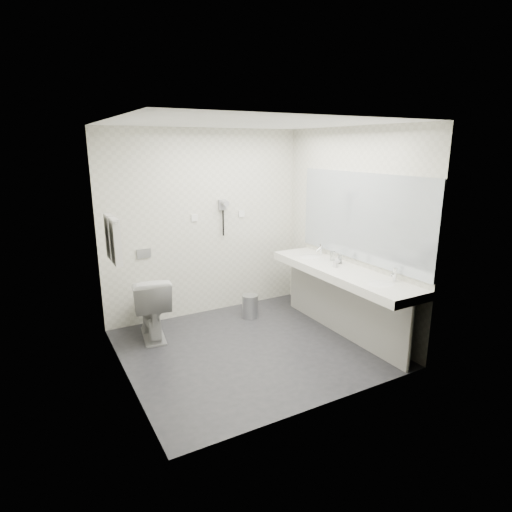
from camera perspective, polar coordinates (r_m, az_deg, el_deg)
floor at (r=5.02m, az=-0.68°, el=-12.27°), size 2.80×2.80×0.00m
ceiling at (r=4.48m, az=-0.78°, el=17.54°), size 2.80×2.80×0.00m
wall_back at (r=5.75m, az=-6.90°, el=4.29°), size 2.80×0.00×2.80m
wall_front at (r=3.54m, az=9.31°, el=-2.37°), size 2.80×0.00×2.80m
wall_left at (r=4.14m, az=-18.06°, el=-0.42°), size 0.00×2.60×2.60m
wall_right at (r=5.39m, az=12.52°, el=3.34°), size 0.00×2.60×2.60m
vanity_counter at (r=5.17m, az=11.41°, el=-2.21°), size 0.55×2.20×0.10m
vanity_panel at (r=5.32m, az=11.39°, el=-6.55°), size 0.03×2.15×0.75m
vanity_post_near at (r=4.67m, az=20.04°, el=-10.29°), size 0.06×0.06×0.75m
vanity_post_far at (r=6.12m, az=5.32°, el=-3.50°), size 0.06×0.06×0.75m
mirror at (r=5.20m, az=13.98°, el=5.09°), size 0.02×2.20×1.05m
basin_near at (r=4.71m, az=16.54°, el=-3.77°), size 0.40×0.31×0.05m
basin_far at (r=5.65m, az=7.19°, el=-0.22°), size 0.40×0.31×0.05m
faucet_near at (r=4.82m, az=18.25°, el=-2.36°), size 0.04×0.04×0.15m
faucet_far at (r=5.74m, az=8.79°, el=0.89°), size 0.04×0.04×0.15m
soap_bottle_a at (r=5.19m, az=10.71°, el=-0.91°), size 0.06×0.06×0.11m
soap_bottle_b at (r=5.36m, az=11.10°, el=-0.45°), size 0.09×0.09×0.11m
glass_left at (r=5.35m, az=11.22°, el=-0.46°), size 0.07×0.07×0.11m
glass_right at (r=5.48m, az=10.31°, el=0.01°), size 0.08×0.08×0.12m
toilet at (r=5.31m, az=-14.02°, el=-6.59°), size 0.55×0.83×0.78m
flush_plate at (r=5.54m, az=-14.90°, el=0.33°), size 0.18×0.02×0.12m
pedal_bin at (r=5.79m, az=-0.81°, el=-6.85°), size 0.24×0.24×0.30m
bin_lid at (r=5.73m, az=-0.82°, el=-5.37°), size 0.22×0.22×0.02m
towel_rail at (r=4.62m, az=-19.10°, el=4.82°), size 0.02×0.62×0.02m
towel_near at (r=4.52m, az=-18.43°, el=1.84°), size 0.07×0.24×0.48m
towel_far at (r=4.79m, az=-19.07°, el=2.48°), size 0.07×0.24×0.48m
dryer_cradle at (r=5.78m, az=-4.56°, el=6.92°), size 0.10×0.04×0.14m
dryer_barrel at (r=5.71m, az=-4.27°, el=7.13°), size 0.08×0.14×0.08m
dryer_cord at (r=5.81m, az=-4.45°, el=4.45°), size 0.02×0.02×0.35m
switch_plate_a at (r=5.67m, az=-8.30°, el=5.12°), size 0.09×0.02×0.09m
switch_plate_b at (r=5.95m, az=-1.96°, el=5.71°), size 0.09×0.02×0.09m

